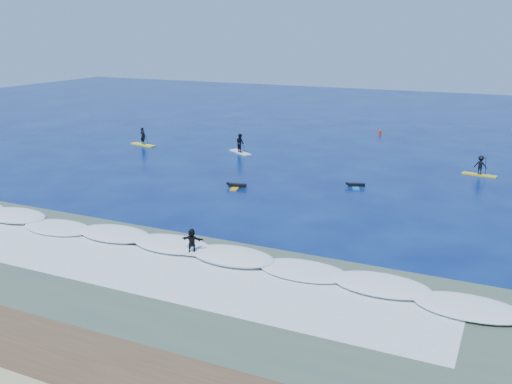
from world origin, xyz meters
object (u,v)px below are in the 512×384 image
at_px(prone_paddler_near, 236,186).
at_px(prone_paddler_far, 355,186).
at_px(sup_paddler_center, 240,145).
at_px(wave_surfer, 192,242).
at_px(sup_paddler_right, 480,167).
at_px(marker_buoy, 380,132).
at_px(sup_paddler_left, 143,139).

height_order(prone_paddler_near, prone_paddler_far, prone_paddler_near).
xyz_separation_m(sup_paddler_center, prone_paddler_near, (5.48, -11.56, -0.69)).
bearing_deg(wave_surfer, sup_paddler_right, 53.14).
bearing_deg(marker_buoy, prone_paddler_far, -81.22).
bearing_deg(marker_buoy, sup_paddler_left, -142.17).
relative_size(sup_paddler_center, sup_paddler_right, 1.08).
distance_m(sup_paddler_center, prone_paddler_near, 12.81).
distance_m(sup_paddler_left, sup_paddler_right, 33.29).
bearing_deg(marker_buoy, sup_paddler_right, -51.27).
relative_size(sup_paddler_center, prone_paddler_far, 1.58).
height_order(sup_paddler_right, prone_paddler_near, sup_paddler_right).
bearing_deg(wave_surfer, prone_paddler_near, 96.79).
height_order(sup_paddler_left, sup_paddler_right, sup_paddler_left).
height_order(sup_paddler_center, wave_surfer, sup_paddler_center).
xyz_separation_m(sup_paddler_right, prone_paddler_near, (-16.78, -12.11, -0.62)).
bearing_deg(prone_paddler_near, sup_paddler_center, 12.95).
relative_size(sup_paddler_left, wave_surfer, 1.55).
xyz_separation_m(sup_paddler_left, wave_surfer, (20.60, -23.93, 0.14)).
distance_m(sup_paddler_left, prone_paddler_near, 19.60).
xyz_separation_m(sup_paddler_left, prone_paddler_near, (16.47, -10.60, -0.54)).
xyz_separation_m(sup_paddler_center, prone_paddler_far, (13.80, -7.49, -0.70)).
xyz_separation_m(sup_paddler_right, marker_buoy, (-12.02, 14.98, -0.43)).
distance_m(sup_paddler_right, prone_paddler_near, 20.70).
bearing_deg(prone_paddler_far, prone_paddler_near, 94.23).
relative_size(prone_paddler_far, marker_buoy, 2.53).
xyz_separation_m(sup_paddler_center, marker_buoy, (10.24, 15.53, -0.50)).
relative_size(sup_paddler_left, prone_paddler_far, 1.65).
bearing_deg(prone_paddler_near, prone_paddler_far, -76.30).
relative_size(sup_paddler_left, sup_paddler_center, 1.04).
bearing_deg(marker_buoy, prone_paddler_near, -99.98).
height_order(sup_paddler_left, sup_paddler_center, sup_paddler_center).
relative_size(sup_paddler_left, marker_buoy, 4.18).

